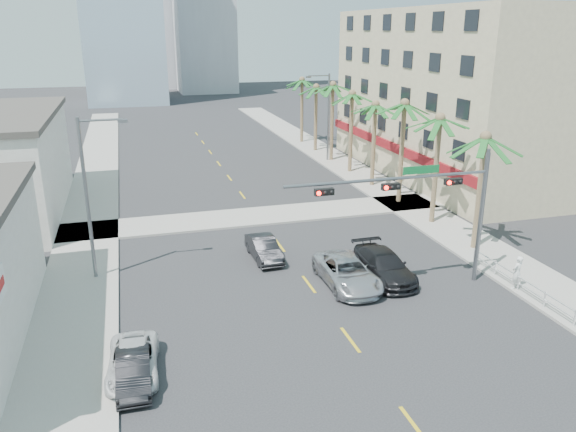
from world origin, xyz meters
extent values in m
plane|color=#262628|center=(0.00, 0.00, 0.00)|extent=(260.00, 260.00, 0.00)
cube|color=gray|center=(12.00, 20.00, 0.07)|extent=(4.00, 120.00, 0.15)
cube|color=gray|center=(-12.00, 20.00, 0.07)|extent=(4.00, 120.00, 0.15)
cube|color=gray|center=(0.00, 22.00, 0.07)|extent=(80.00, 4.00, 0.15)
cube|color=tan|center=(22.00, 30.00, 7.50)|extent=(15.00, 28.00, 15.00)
cube|color=maroon|center=(14.40, 30.00, 3.00)|extent=(0.30, 28.00, 0.80)
cylinder|color=slate|center=(9.00, 8.00, 3.60)|extent=(0.24, 0.24, 7.20)
cylinder|color=slate|center=(3.50, 8.00, 6.20)|extent=(11.00, 0.16, 0.16)
cube|color=#0C662D|center=(5.20, 8.00, 6.55)|extent=(2.00, 0.05, 0.40)
cube|color=black|center=(7.00, 7.85, 5.85)|extent=(0.95, 0.28, 0.32)
sphere|color=#FF0C05|center=(6.68, 7.69, 5.85)|extent=(0.22, 0.22, 0.22)
cube|color=black|center=(3.50, 7.85, 5.85)|extent=(0.95, 0.28, 0.32)
sphere|color=#FF0C05|center=(3.18, 7.69, 5.85)|extent=(0.22, 0.22, 0.22)
cube|color=black|center=(0.00, 7.85, 5.85)|extent=(0.95, 0.28, 0.32)
sphere|color=#FF0C05|center=(-0.32, 7.69, 5.85)|extent=(0.22, 0.22, 0.22)
cylinder|color=brown|center=(11.60, 12.00, 3.60)|extent=(0.36, 0.36, 7.20)
cylinder|color=brown|center=(11.60, 17.20, 3.78)|extent=(0.36, 0.36, 7.56)
cylinder|color=brown|center=(11.60, 22.40, 3.96)|extent=(0.36, 0.36, 7.92)
cylinder|color=brown|center=(11.60, 27.60, 3.60)|extent=(0.36, 0.36, 7.20)
cylinder|color=brown|center=(11.60, 32.80, 3.78)|extent=(0.36, 0.36, 7.56)
cylinder|color=brown|center=(11.60, 38.00, 3.96)|extent=(0.36, 0.36, 7.92)
cylinder|color=brown|center=(11.60, 43.20, 3.60)|extent=(0.36, 0.36, 7.20)
cylinder|color=brown|center=(11.60, 48.40, 3.78)|extent=(0.36, 0.36, 7.56)
cylinder|color=slate|center=(-11.20, 14.00, 4.50)|extent=(0.20, 0.20, 9.00)
cylinder|color=slate|center=(-10.10, 14.00, 8.80)|extent=(2.20, 0.12, 0.12)
cube|color=slate|center=(-9.00, 14.00, 8.70)|extent=(0.50, 0.25, 0.18)
cylinder|color=slate|center=(11.20, 38.00, 4.50)|extent=(0.20, 0.20, 9.00)
cylinder|color=slate|center=(10.10, 38.00, 8.80)|extent=(2.20, 0.12, 0.12)
cube|color=slate|center=(9.00, 38.00, 8.70)|extent=(0.50, 0.25, 0.18)
cylinder|color=silver|center=(10.30, 6.00, 0.55)|extent=(0.08, 8.00, 0.08)
cylinder|color=silver|center=(10.30, 6.00, 0.90)|extent=(0.08, 8.00, 0.08)
cylinder|color=silver|center=(10.30, 2.00, 0.50)|extent=(0.08, 0.08, 1.00)
cylinder|color=silver|center=(10.30, 4.00, 0.50)|extent=(0.08, 0.08, 1.00)
cylinder|color=silver|center=(10.30, 6.00, 0.50)|extent=(0.08, 0.08, 1.00)
cylinder|color=silver|center=(10.30, 8.00, 0.50)|extent=(0.08, 0.08, 1.00)
cylinder|color=silver|center=(10.30, 10.00, 0.50)|extent=(0.08, 0.08, 1.00)
imported|color=black|center=(-9.40, 3.26, 0.61)|extent=(1.35, 3.71, 1.22)
imported|color=silver|center=(-9.40, 3.94, 0.59)|extent=(2.26, 4.41, 1.19)
imported|color=black|center=(-1.50, 14.17, 0.67)|extent=(1.60, 4.14, 1.35)
imported|color=silver|center=(1.95, 9.33, 0.75)|extent=(2.50, 5.42, 1.51)
imported|color=black|center=(4.26, 9.62, 0.76)|extent=(2.20, 5.29, 1.53)
imported|color=white|center=(10.30, 6.20, 1.07)|extent=(0.78, 0.64, 1.84)
camera|label=1|loc=(-8.81, -16.47, 13.27)|focal=35.00mm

